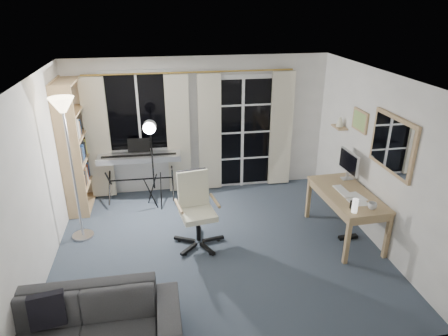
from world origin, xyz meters
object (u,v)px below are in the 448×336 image
at_px(office_chair, 195,202).
at_px(desk, 347,198).
at_px(bookshelf, 73,149).
at_px(mug, 372,205).
at_px(studio_light, 150,138).
at_px(keyboard_piano, 139,158).
at_px(sofa, 77,319).
at_px(monitor, 349,163).
at_px(torchiere_lamp, 66,128).

xyz_separation_m(office_chair, desk, (2.17, -0.24, -0.00)).
bearing_deg(bookshelf, mug, -27.13).
relative_size(studio_light, desk, 1.15).
height_order(bookshelf, keyboard_piano, bookshelf).
relative_size(bookshelf, office_chair, 2.02).
relative_size(keyboard_piano, sofa, 0.70).
height_order(mug, sofa, mug).
relative_size(desk, monitor, 2.65).
bearing_deg(keyboard_piano, office_chair, -60.30).
height_order(office_chair, monitor, monitor).
height_order(torchiere_lamp, sofa, torchiere_lamp).
bearing_deg(sofa, torchiere_lamp, 98.05).
xyz_separation_m(bookshelf, mug, (4.11, -2.15, -0.25)).
bearing_deg(torchiere_lamp, sofa, -81.85).
height_order(studio_light, desk, studio_light).
bearing_deg(keyboard_piano, torchiere_lamp, -126.95).
height_order(keyboard_piano, mug, keyboard_piano).
bearing_deg(mug, sofa, -164.01).
height_order(keyboard_piano, desk, keyboard_piano).
height_order(desk, monitor, monitor).
bearing_deg(monitor, office_chair, -177.71).
height_order(bookshelf, studio_light, bookshelf).
bearing_deg(sofa, office_chair, 52.66).
height_order(keyboard_piano, studio_light, studio_light).
distance_m(bookshelf, torchiere_lamp, 1.25).
distance_m(studio_light, office_chair, 1.38).
bearing_deg(office_chair, studio_light, 108.71).
relative_size(keyboard_piano, mug, 12.01).
xyz_separation_m(bookshelf, sofa, (0.49, -3.19, -0.63)).
relative_size(desk, sofa, 0.68).
xyz_separation_m(studio_light, office_chair, (0.58, -1.08, -0.63)).
bearing_deg(torchiere_lamp, studio_light, 33.30).
distance_m(studio_light, sofa, 3.08).
height_order(desk, sofa, sofa).
relative_size(office_chair, monitor, 2.07).
relative_size(monitor, mug, 4.40).
relative_size(torchiere_lamp, studio_light, 1.34).
bearing_deg(studio_light, office_chair, -56.41).
distance_m(bookshelf, monitor, 4.37).
height_order(bookshelf, sofa, bookshelf).
xyz_separation_m(torchiere_lamp, sofa, (0.31, -2.15, -1.30)).
bearing_deg(keyboard_piano, monitor, -20.52).
xyz_separation_m(office_chair, mug, (2.27, -0.74, 0.15)).
bearing_deg(keyboard_piano, studio_light, -59.28).
relative_size(monitor, sofa, 0.26).
relative_size(bookshelf, studio_light, 1.37).
relative_size(bookshelf, mug, 18.42).
bearing_deg(office_chair, bookshelf, 133.12).
bearing_deg(monitor, mug, -98.62).
bearing_deg(studio_light, desk, -20.26).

